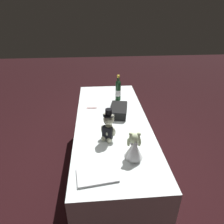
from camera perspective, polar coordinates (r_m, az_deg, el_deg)
The scene contains 8 objects.
ground_plane at distance 2.66m, azimuth 0.00°, elevation -15.87°, with size 12.00×12.00×0.00m, color black.
reception_table at distance 2.42m, azimuth 0.00°, elevation -9.70°, with size 2.02×0.77×0.73m, color white.
teddy_bear_groom at distance 1.85m, azimuth -1.00°, elevation -4.24°, with size 0.14×0.14×0.31m.
teddy_bear_bride at distance 1.66m, azimuth 6.22°, elevation -9.86°, with size 0.20×0.16×0.24m.
champagne_bottle at distance 2.62m, azimuth 1.72°, elevation 6.20°, with size 0.07×0.07×0.33m.
signing_pen at distance 2.47m, azimuth -5.61°, elevation 1.12°, with size 0.02×0.13×0.01m.
gift_case_black at distance 2.31m, azimuth 1.84°, elevation 0.44°, with size 0.34×0.24×0.10m.
guestbook at distance 1.57m, azimuth -4.15°, elevation -17.11°, with size 0.19×0.30×0.02m, color white.
Camera 1 is at (1.90, -0.16, 1.85)m, focal length 32.76 mm.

